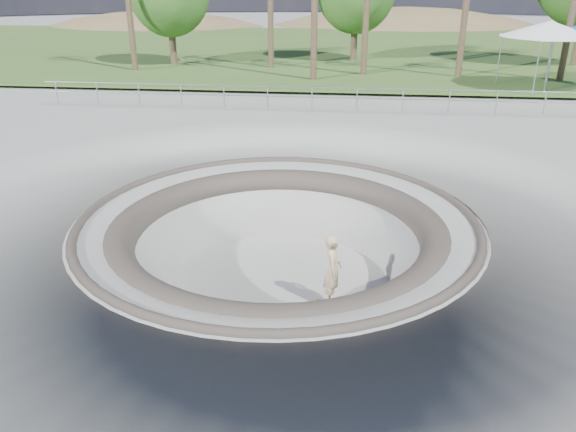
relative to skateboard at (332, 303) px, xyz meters
The scene contains 8 objects.
ground 2.52m from the skateboard, 148.49° to the left, with size 180.00×180.00×0.00m, color #ADACA8.
skate_bowl 1.72m from the skateboard, 148.49° to the left, with size 14.00×14.00×4.10m.
grass_strip 34.99m from the skateboard, 92.41° to the left, with size 180.00×36.00×0.12m.
distant_hills 58.35m from the skateboard, 87.72° to the left, with size 103.20×45.00×28.60m.
safety_railing 13.23m from the skateboard, 96.49° to the left, with size 25.00×0.06×1.03m.
skateboard is the anchor object (origin of this frame).
skater 0.94m from the skateboard, 26.57° to the right, with size 0.68×0.44×1.85m, color #D2B288.
canopy_white 22.01m from the skateboard, 61.93° to the left, with size 6.20×6.20×3.35m.
Camera 1 is at (1.72, -13.04, 5.76)m, focal length 35.00 mm.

